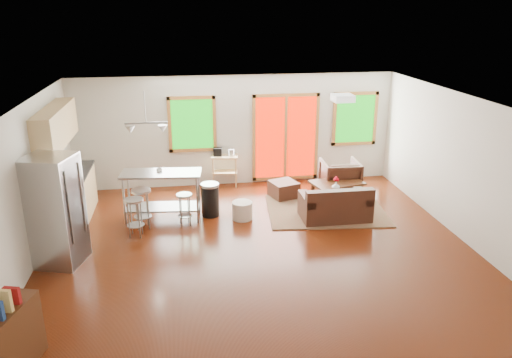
{
  "coord_description": "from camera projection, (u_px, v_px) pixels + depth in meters",
  "views": [
    {
      "loc": [
        -1.25,
        -7.86,
        4.07
      ],
      "look_at": [
        0.0,
        0.3,
        1.2
      ],
      "focal_mm": 35.0,
      "sensor_mm": 36.0,
      "label": 1
    }
  ],
  "objects": [
    {
      "name": "bar_stool_a",
      "position": [
        134.0,
        209.0,
        9.14
      ],
      "size": [
        0.4,
        0.4,
        0.74
      ],
      "rotation": [
        0.0,
        0.0,
        -0.14
      ],
      "color": "#B7BABC",
      "rests_on": "floor"
    },
    {
      "name": "bookshelf",
      "position": [
        7.0,
        341.0,
        5.71
      ],
      "size": [
        0.61,
        1.01,
        1.11
      ],
      "rotation": [
        0.0,
        0.0,
        -0.27
      ],
      "color": "#351B0C",
      "rests_on": "floor"
    },
    {
      "name": "bar_stool_c",
      "position": [
        184.0,
        202.0,
        9.64
      ],
      "size": [
        0.35,
        0.35,
        0.64
      ],
      "rotation": [
        0.0,
        0.0,
        0.16
      ],
      "color": "#B7BABC",
      "rests_on": "floor"
    },
    {
      "name": "cabinets",
      "position": [
        67.0,
        178.0,
        9.64
      ],
      "size": [
        0.64,
        2.24,
        2.3
      ],
      "color": "tan",
      "rests_on": "floor"
    },
    {
      "name": "front_wall",
      "position": [
        312.0,
        289.0,
        5.15
      ],
      "size": [
        7.5,
        0.02,
        2.6
      ],
      "primitive_type": "cube",
      "color": "beige",
      "rests_on": "ground"
    },
    {
      "name": "window_right",
      "position": [
        355.0,
        119.0,
        12.01
      ],
      "size": [
        1.1,
        0.05,
        1.3
      ],
      "color": "#0A5109",
      "rests_on": "back_wall"
    },
    {
      "name": "pouf",
      "position": [
        242.0,
        210.0,
        10.03
      ],
      "size": [
        0.48,
        0.48,
        0.36
      ],
      "primitive_type": "cylinder",
      "rotation": [
        0.0,
        0.0,
        0.19
      ],
      "color": "beige",
      "rests_on": "floor"
    },
    {
      "name": "window_left",
      "position": [
        192.0,
        124.0,
        11.45
      ],
      "size": [
        1.1,
        0.05,
        1.3
      ],
      "color": "#0A5109",
      "rests_on": "back_wall"
    },
    {
      "name": "loveseat",
      "position": [
        335.0,
        206.0,
        9.96
      ],
      "size": [
        1.35,
        0.77,
        0.72
      ],
      "rotation": [
        0.0,
        0.0,
        -0.0
      ],
      "color": "black",
      "rests_on": "floor"
    },
    {
      "name": "ottoman",
      "position": [
        284.0,
        190.0,
        11.16
      ],
      "size": [
        0.69,
        0.69,
        0.37
      ],
      "primitive_type": "cube",
      "rotation": [
        0.0,
        0.0,
        0.31
      ],
      "color": "black",
      "rests_on": "floor"
    },
    {
      "name": "refrigerator",
      "position": [
        55.0,
        211.0,
        8.09
      ],
      "size": [
        0.91,
        0.89,
        1.85
      ],
      "rotation": [
        0.0,
        0.0,
        -0.28
      ],
      "color": "#B7BABC",
      "rests_on": "floor"
    },
    {
      "name": "kitchen_cart",
      "position": [
        224.0,
        160.0,
        11.73
      ],
      "size": [
        0.67,
        0.48,
        0.94
      ],
      "rotation": [
        0.0,
        0.0,
        -0.14
      ],
      "color": "tan",
      "rests_on": "floor"
    },
    {
      "name": "vase",
      "position": [
        336.0,
        185.0,
        10.49
      ],
      "size": [
        0.2,
        0.21,
        0.28
      ],
      "rotation": [
        0.0,
        0.0,
        -0.26
      ],
      "color": "silver",
      "rests_on": "coffee_table"
    },
    {
      "name": "pendant_light",
      "position": [
        146.0,
        128.0,
        9.36
      ],
      "size": [
        0.8,
        0.18,
        0.79
      ],
      "color": "gray",
      "rests_on": "ceiling"
    },
    {
      "name": "french_doors",
      "position": [
        286.0,
        138.0,
        11.89
      ],
      "size": [
        1.6,
        0.05,
        2.1
      ],
      "color": "#A70E00",
      "rests_on": "back_wall"
    },
    {
      "name": "trash_can",
      "position": [
        210.0,
        199.0,
        10.14
      ],
      "size": [
        0.48,
        0.48,
        0.69
      ],
      "rotation": [
        0.0,
        0.0,
        -0.35
      ],
      "color": "black",
      "rests_on": "floor"
    },
    {
      "name": "ceiling",
      "position": [
        259.0,
        102.0,
        8.0
      ],
      "size": [
        7.5,
        7.0,
        0.02
      ],
      "primitive_type": "cube",
      "color": "silver",
      "rests_on": "ground"
    },
    {
      "name": "right_wall",
      "position": [
        465.0,
        169.0,
        8.96
      ],
      "size": [
        0.02,
        7.0,
        2.6
      ],
      "primitive_type": "cube",
      "color": "beige",
      "rests_on": "ground"
    },
    {
      "name": "rug",
      "position": [
        326.0,
        210.0,
        10.47
      ],
      "size": [
        2.59,
        2.09,
        0.02
      ],
      "primitive_type": "cube",
      "rotation": [
        0.0,
        0.0,
        -0.1
      ],
      "color": "#4C613B",
      "rests_on": "floor"
    },
    {
      "name": "left_wall",
      "position": [
        24.0,
        191.0,
        7.89
      ],
      "size": [
        0.02,
        7.0,
        2.6
      ],
      "primitive_type": "cube",
      "color": "beige",
      "rests_on": "ground"
    },
    {
      "name": "bar_stool_b",
      "position": [
        142.0,
        200.0,
        9.48
      ],
      "size": [
        0.43,
        0.43,
        0.79
      ],
      "rotation": [
        0.0,
        0.0,
        0.17
      ],
      "color": "#B7BABC",
      "rests_on": "floor"
    },
    {
      "name": "back_wall",
      "position": [
        235.0,
        131.0,
        11.7
      ],
      "size": [
        7.5,
        0.02,
        2.6
      ],
      "primitive_type": "cube",
      "color": "beige",
      "rests_on": "ground"
    },
    {
      "name": "book",
      "position": [
        344.0,
        180.0,
        10.72
      ],
      "size": [
        0.19,
        0.03,
        0.26
      ],
      "primitive_type": "imported",
      "rotation": [
        0.0,
        0.0,
        0.02
      ],
      "color": "maroon",
      "rests_on": "coffee_table"
    },
    {
      "name": "cup",
      "position": [
        159.0,
        170.0,
        9.83
      ],
      "size": [
        0.13,
        0.11,
        0.12
      ],
      "primitive_type": "imported",
      "rotation": [
        0.0,
        0.0,
        -0.2
      ],
      "color": "silver",
      "rests_on": "island"
    },
    {
      "name": "ceiling_flush",
      "position": [
        343.0,
        98.0,
        8.81
      ],
      "size": [
        0.35,
        0.35,
        0.12
      ],
      "primitive_type": "cube",
      "color": "white",
      "rests_on": "ceiling"
    },
    {
      "name": "coffee_table",
      "position": [
        337.0,
        184.0,
        10.89
      ],
      "size": [
        1.22,
        0.89,
        0.44
      ],
      "rotation": [
        0.0,
        0.0,
        0.23
      ],
      "color": "#351B0C",
      "rests_on": "floor"
    },
    {
      "name": "armchair",
      "position": [
        340.0,
        175.0,
        11.37
      ],
      "size": [
        0.85,
        0.8,
        0.84
      ],
      "primitive_type": "imported",
      "rotation": [
        0.0,
        0.0,
        3.1
      ],
      "color": "black",
      "rests_on": "floor"
    },
    {
      "name": "floor",
      "position": [
        259.0,
        249.0,
        8.86
      ],
      "size": [
        7.5,
        7.0,
        0.02
      ],
      "primitive_type": "cube",
      "color": "#351105",
      "rests_on": "ground"
    },
    {
      "name": "island",
      "position": [
        162.0,
        187.0,
        9.86
      ],
      "size": [
        1.61,
        0.77,
        0.99
      ],
      "rotation": [
        0.0,
        0.0,
        -0.1
      ],
      "color": "#B7BABC",
      "rests_on": "floor"
    }
  ]
}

